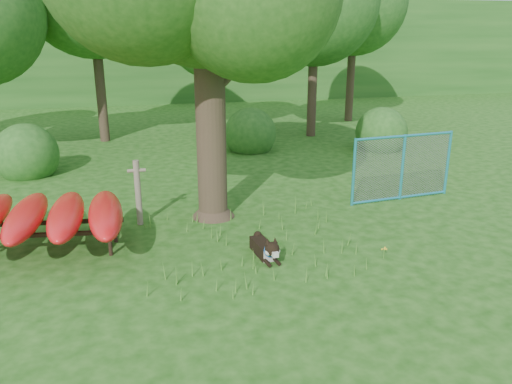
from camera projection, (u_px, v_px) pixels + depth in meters
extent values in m
plane|color=#16470E|center=(262.00, 267.00, 8.77)|extent=(80.00, 80.00, 0.00)
cylinder|color=#33271C|center=(210.00, 104.00, 10.46)|extent=(0.73, 0.73, 5.02)
cone|color=#33271C|center=(213.00, 206.00, 11.14)|extent=(1.10, 1.10, 0.50)
cylinder|color=#33271C|center=(237.00, 69.00, 10.47)|extent=(1.34, 0.84, 1.07)
cylinder|color=#33271C|center=(182.00, 49.00, 10.11)|extent=(1.16, 0.58, 1.03)
cylinder|color=#6B6050|center=(138.00, 193.00, 10.53)|extent=(0.13, 0.13, 1.41)
cylinder|color=#6B6050|center=(136.00, 171.00, 10.38)|extent=(0.38, 0.08, 0.08)
cylinder|color=black|center=(110.00, 244.00, 9.17)|extent=(0.08, 0.08, 0.44)
cylinder|color=black|center=(115.00, 231.00, 9.76)|extent=(0.08, 0.08, 0.44)
cube|color=black|center=(43.00, 235.00, 8.97)|extent=(2.65, 0.43, 0.07)
cube|color=black|center=(53.00, 223.00, 9.56)|extent=(2.65, 0.43, 0.07)
ellipsoid|color=red|center=(26.00, 217.00, 9.15)|extent=(0.70, 2.68, 0.43)
ellipsoid|color=red|center=(66.00, 215.00, 9.23)|extent=(0.63, 2.66, 0.43)
ellipsoid|color=red|center=(106.00, 214.00, 9.30)|extent=(0.72, 2.68, 0.43)
cube|color=black|center=(262.00, 248.00, 9.25)|extent=(0.33, 0.73, 0.24)
cube|color=beige|center=(268.00, 255.00, 8.98)|extent=(0.23, 0.16, 0.22)
sphere|color=black|center=(272.00, 249.00, 8.76)|extent=(0.26, 0.26, 0.26)
cube|color=beige|center=(275.00, 254.00, 8.67)|extent=(0.11, 0.15, 0.09)
sphere|color=beige|center=(268.00, 252.00, 8.73)|extent=(0.12, 0.12, 0.12)
sphere|color=beige|center=(277.00, 251.00, 8.78)|extent=(0.12, 0.12, 0.12)
cone|color=black|center=(268.00, 241.00, 8.73)|extent=(0.10, 0.12, 0.12)
cone|color=black|center=(275.00, 240.00, 8.78)|extent=(0.12, 0.13, 0.12)
cylinder|color=black|center=(267.00, 262.00, 8.84)|extent=(0.10, 0.31, 0.07)
cylinder|color=black|center=(276.00, 261.00, 8.90)|extent=(0.10, 0.31, 0.07)
sphere|color=black|center=(258.00, 235.00, 9.58)|extent=(0.16, 0.16, 0.16)
torus|color=blue|center=(270.00, 250.00, 8.85)|extent=(0.26, 0.10, 0.25)
cylinder|color=teal|center=(354.00, 173.00, 11.68)|extent=(0.08, 0.08, 1.63)
cylinder|color=teal|center=(402.00, 167.00, 12.12)|extent=(0.08, 0.08, 1.63)
cylinder|color=teal|center=(448.00, 163.00, 12.57)|extent=(0.08, 0.08, 1.63)
cylinder|color=teal|center=(405.00, 136.00, 11.89)|extent=(2.70, 0.33, 0.06)
cylinder|color=teal|center=(400.00, 197.00, 12.36)|extent=(2.70, 0.33, 0.06)
plane|color=gray|center=(402.00, 167.00, 12.12)|extent=(2.70, 0.27, 2.71)
cylinder|color=#48822A|center=(384.00, 254.00, 9.07)|extent=(0.02, 0.02, 0.19)
sphere|color=yellow|center=(384.00, 249.00, 9.04)|extent=(0.03, 0.03, 0.03)
sphere|color=yellow|center=(385.00, 248.00, 9.07)|extent=(0.03, 0.03, 0.03)
sphere|color=yellow|center=(382.00, 249.00, 9.05)|extent=(0.03, 0.03, 0.03)
sphere|color=yellow|center=(386.00, 249.00, 9.03)|extent=(0.03, 0.03, 0.03)
sphere|color=yellow|center=(385.00, 249.00, 9.01)|extent=(0.03, 0.03, 0.03)
cylinder|color=#33271C|center=(99.00, 71.00, 18.34)|extent=(0.36, 0.36, 5.25)
cylinder|color=#33271C|center=(215.00, 85.00, 20.54)|extent=(0.36, 0.36, 3.85)
sphere|color=#20541B|center=(214.00, 28.00, 19.88)|extent=(4.00, 4.00, 4.00)
cylinder|color=#33271C|center=(313.00, 75.00, 19.39)|extent=(0.36, 0.36, 4.76)
sphere|color=#20541B|center=(315.00, 1.00, 18.57)|extent=(4.80, 4.80, 4.80)
cylinder|color=#33271C|center=(351.00, 67.00, 22.85)|extent=(0.36, 0.36, 4.90)
sphere|color=#20541B|center=(355.00, 2.00, 22.00)|extent=(4.60, 4.60, 4.60)
sphere|color=#20541B|center=(29.00, 175.00, 14.51)|extent=(1.80, 1.80, 1.80)
sphere|color=#20541B|center=(380.00, 149.00, 17.70)|extent=(1.80, 1.80, 1.80)
sphere|color=#20541B|center=(250.00, 150.00, 17.55)|extent=(1.80, 1.80, 1.80)
cube|color=#20541B|center=(155.00, 48.00, 33.71)|extent=(80.00, 12.00, 6.00)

